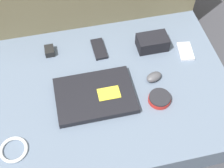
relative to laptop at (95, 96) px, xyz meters
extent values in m
plane|color=#38383D|center=(0.08, 0.04, -0.14)|extent=(8.00, 8.00, 0.00)
cube|color=slate|center=(0.08, 0.04, -0.08)|extent=(1.02, 0.75, 0.13)
cube|color=black|center=(0.00, 0.00, 0.00)|extent=(0.32, 0.23, 0.03)
cube|color=yellow|center=(0.06, -0.01, 0.02)|extent=(0.09, 0.06, 0.00)
ellipsoid|color=#4C4C51|center=(0.26, 0.03, 0.00)|extent=(0.08, 0.07, 0.03)
cylinder|color=red|center=(0.25, -0.07, 0.00)|extent=(0.09, 0.09, 0.02)
cylinder|color=#232328|center=(0.25, -0.07, 0.01)|extent=(0.09, 0.09, 0.01)
cube|color=silver|center=(0.45, 0.15, -0.01)|extent=(0.07, 0.11, 0.01)
cube|color=black|center=(0.07, 0.25, -0.01)|extent=(0.06, 0.12, 0.01)
cube|color=black|center=(0.31, 0.22, 0.02)|extent=(0.14, 0.09, 0.06)
cube|color=black|center=(-0.16, 0.28, 0.00)|extent=(0.04, 0.06, 0.03)
torus|color=white|center=(-0.34, -0.16, -0.01)|extent=(0.11, 0.11, 0.01)
camera|label=1|loc=(-0.09, -0.70, 1.07)|focal=50.00mm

